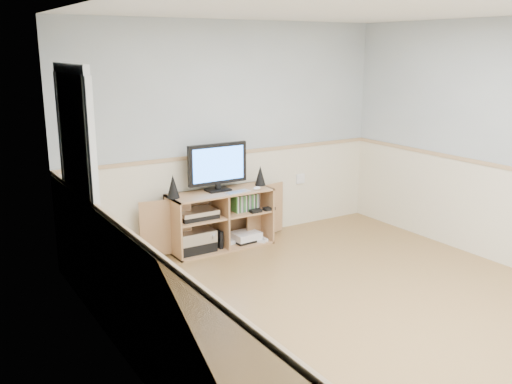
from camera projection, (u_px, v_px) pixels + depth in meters
room at (348, 170)px, 4.73m from camera, size 4.04×4.54×2.54m
media_cabinet at (218, 218)px, 6.43m from camera, size 1.82×0.44×0.65m
monitor at (218, 165)px, 6.28m from camera, size 0.71×0.18×0.53m
speaker_left at (173, 186)px, 6.02m from camera, size 0.14×0.14×0.25m
speaker_right at (260, 176)px, 6.58m from camera, size 0.12×0.12×0.23m
keyboard at (238, 192)px, 6.27m from camera, size 0.29×0.15×0.01m
mouse at (257, 188)px, 6.39m from camera, size 0.11×0.08×0.04m
av_components at (195, 233)px, 6.26m from camera, size 0.51×0.31×0.47m
game_consoles at (244, 237)px, 6.60m from camera, size 0.45×0.30×0.11m
game_cases at (245, 202)px, 6.50m from camera, size 0.30×0.13×0.19m
wall_outlet at (300, 179)px, 7.16m from camera, size 0.12×0.03×0.12m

